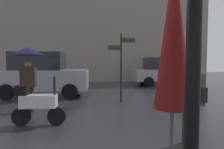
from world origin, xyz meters
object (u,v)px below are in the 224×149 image
object	(u,v)px
pedestrian_with_umbrella	(28,60)
pedestrian_with_bag	(192,98)
parked_car_left	(165,71)
street_signpost	(121,61)
folded_patio_umbrella_near	(174,38)
parked_car_right	(42,74)
parked_scooter	(37,104)

from	to	relation	value
pedestrian_with_umbrella	pedestrian_with_bag	size ratio (longest dim) A/B	1.31
pedestrian_with_umbrella	parked_car_left	size ratio (longest dim) A/B	0.45
parked_car_left	street_signpost	world-z (taller)	street_signpost
folded_patio_umbrella_near	parked_car_left	bearing A→B (deg)	71.31
folded_patio_umbrella_near	pedestrian_with_umbrella	size ratio (longest dim) A/B	1.30
folded_patio_umbrella_near	pedestrian_with_bag	bearing A→B (deg)	58.53
parked_car_left	parked_car_right	bearing A→B (deg)	-133.49
parked_car_right	folded_patio_umbrella_near	bearing A→B (deg)	128.69
parked_car_left	street_signpost	size ratio (longest dim) A/B	1.67
folded_patio_umbrella_near	parked_car_right	world-z (taller)	folded_patio_umbrella_near
folded_patio_umbrella_near	pedestrian_with_umbrella	world-z (taller)	folded_patio_umbrella_near
pedestrian_with_umbrella	parked_scooter	size ratio (longest dim) A/B	1.54
pedestrian_with_umbrella	street_signpost	size ratio (longest dim) A/B	0.76
folded_patio_umbrella_near	parked_scooter	distance (m)	3.98
folded_patio_umbrella_near	parked_car_right	distance (m)	8.07
pedestrian_with_bag	parked_car_left	distance (m)	10.10
pedestrian_with_bag	street_signpost	distance (m)	4.26
folded_patio_umbrella_near	pedestrian_with_bag	xyz separation A→B (m)	(1.02, 1.66, -0.92)
pedestrian_with_umbrella	parked_car_left	distance (m)	9.79
parked_scooter	parked_car_right	world-z (taller)	parked_car_right
parked_scooter	street_signpost	size ratio (longest dim) A/B	0.49
street_signpost	parked_scooter	bearing A→B (deg)	-131.26
folded_patio_umbrella_near	parked_scooter	bearing A→B (deg)	127.52
folded_patio_umbrella_near	parked_car_left	size ratio (longest dim) A/B	0.59
folded_patio_umbrella_near	street_signpost	xyz separation A→B (m)	(0.12, 5.76, -0.15)
folded_patio_umbrella_near	parked_car_right	size ratio (longest dim) A/B	0.66
parked_scooter	street_signpost	distance (m)	3.83
folded_patio_umbrella_near	parked_scooter	size ratio (longest dim) A/B	2.00
street_signpost	parked_car_right	bearing A→B (deg)	156.75
street_signpost	folded_patio_umbrella_near	bearing A→B (deg)	-91.20
pedestrian_with_bag	parked_car_left	bearing A→B (deg)	120.88
pedestrian_with_umbrella	parked_car_right	xyz separation A→B (m)	(-0.40, 2.88, -0.62)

